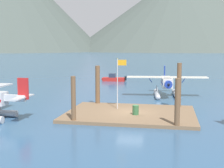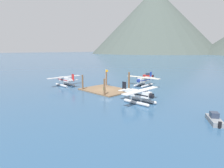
{
  "view_description": "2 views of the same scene",
  "coord_description": "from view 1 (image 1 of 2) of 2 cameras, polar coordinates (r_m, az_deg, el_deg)",
  "views": [
    {
      "loc": [
        3.65,
        -28.74,
        6.5
      ],
      "look_at": [
        -2.42,
        3.24,
        2.59
      ],
      "focal_mm": 49.27,
      "sensor_mm": 36.0,
      "label": 1
    },
    {
      "loc": [
        36.24,
        -33.26,
        10.65
      ],
      "look_at": [
        2.29,
        0.11,
        2.02
      ],
      "focal_mm": 30.87,
      "sensor_mm": 36.0,
      "label": 2
    }
  ],
  "objects": [
    {
      "name": "fuel_drum",
      "position": [
        28.51,
        4.4,
        -4.82
      ],
      "size": [
        0.62,
        0.62,
        0.88
      ],
      "color": "#33663D",
      "rests_on": "dock_platform"
    },
    {
      "name": "dock_platform",
      "position": [
        29.65,
        3.45,
        -5.53
      ],
      "size": [
        12.16,
        8.98,
        0.3
      ],
      "primitive_type": "cube",
      "color": "brown",
      "rests_on": "ground"
    },
    {
      "name": "piling_near_left",
      "position": [
        26.29,
        -7.17,
        -2.98
      ],
      "size": [
        0.4,
        0.4,
        4.08
      ],
      "primitive_type": "cylinder",
      "color": "brown",
      "rests_on": "ground"
    },
    {
      "name": "flagpole",
      "position": [
        30.77,
        1.28,
        1.33
      ],
      "size": [
        0.95,
        0.1,
        5.12
      ],
      "color": "silver",
      "rests_on": "dock_platform"
    },
    {
      "name": "piling_far_right",
      "position": [
        32.94,
        12.32,
        -0.39
      ],
      "size": [
        0.47,
        0.47,
        4.88
      ],
      "primitive_type": "cylinder",
      "color": "brown",
      "rests_on": "ground"
    },
    {
      "name": "boat_red_open_north",
      "position": [
        59.07,
        0.22,
        1.01
      ],
      "size": [
        4.89,
        1.57,
        1.5
      ],
      "color": "#B2231E",
      "rests_on": "ground"
    },
    {
      "name": "seaplane_cream_bow_right",
      "position": [
        41.1,
        10.1,
        -0.14
      ],
      "size": [
        10.48,
        7.96,
        3.84
      ],
      "color": "#B7BABF",
      "rests_on": "ground"
    },
    {
      "name": "piling_far_left",
      "position": [
        34.06,
        -2.69,
        -0.34
      ],
      "size": [
        0.5,
        0.5,
        4.48
      ],
      "primitive_type": "cylinder",
      "color": "brown",
      "rests_on": "ground"
    },
    {
      "name": "piling_near_right",
      "position": [
        24.89,
        12.04,
        -3.64
      ],
      "size": [
        0.43,
        0.43,
        4.07
      ],
      "primitive_type": "cylinder",
      "color": "brown",
      "rests_on": "ground"
    },
    {
      "name": "mountain_ridge_east_peak",
      "position": [
        515.6,
        12.21,
        12.8
      ],
      "size": [
        346.32,
        346.32,
        122.67
      ],
      "color": "#424C47",
      "rests_on": "ground"
    },
    {
      "name": "ground_plane",
      "position": [
        29.69,
        3.45,
        -5.81
      ],
      "size": [
        1200.0,
        1200.0,
        0.0
      ],
      "primitive_type": "plane",
      "color": "#2D5175"
    }
  ]
}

